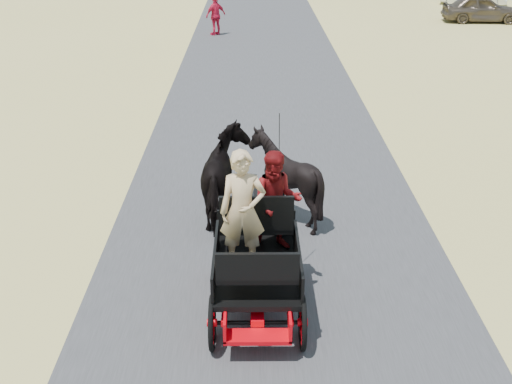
{
  "coord_description": "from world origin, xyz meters",
  "views": [
    {
      "loc": [
        -0.38,
        -9.41,
        5.66
      ],
      "look_at": [
        -0.31,
        0.25,
        1.2
      ],
      "focal_mm": 45.0,
      "sensor_mm": 36.0,
      "label": 1
    }
  ],
  "objects_px": {
    "carriage": "(257,288)",
    "pedestrian": "(216,15)",
    "horse_left": "(226,178)",
    "car_a": "(482,9)",
    "horse_right": "(285,178)"
  },
  "relations": [
    {
      "from": "carriage",
      "to": "pedestrian",
      "type": "height_order",
      "value": "pedestrian"
    },
    {
      "from": "pedestrian",
      "to": "horse_left",
      "type": "bearing_deg",
      "value": 55.25
    },
    {
      "from": "carriage",
      "to": "car_a",
      "type": "xyz_separation_m",
      "value": [
        11.28,
        24.25,
        0.28
      ]
    },
    {
      "from": "horse_left",
      "to": "pedestrian",
      "type": "height_order",
      "value": "pedestrian"
    },
    {
      "from": "pedestrian",
      "to": "car_a",
      "type": "relative_size",
      "value": 0.46
    },
    {
      "from": "horse_right",
      "to": "pedestrian",
      "type": "relative_size",
      "value": 0.98
    },
    {
      "from": "car_a",
      "to": "carriage",
      "type": "bearing_deg",
      "value": 159.35
    },
    {
      "from": "pedestrian",
      "to": "car_a",
      "type": "bearing_deg",
      "value": 155.68
    },
    {
      "from": "car_a",
      "to": "horse_left",
      "type": "bearing_deg",
      "value": 155.19
    },
    {
      "from": "carriage",
      "to": "horse_left",
      "type": "relative_size",
      "value": 1.2
    },
    {
      "from": "carriage",
      "to": "pedestrian",
      "type": "xyz_separation_m",
      "value": [
        -1.65,
        21.06,
        0.5
      ]
    },
    {
      "from": "horse_right",
      "to": "pedestrian",
      "type": "bearing_deg",
      "value": -83.06
    },
    {
      "from": "horse_right",
      "to": "car_a",
      "type": "height_order",
      "value": "horse_right"
    },
    {
      "from": "car_a",
      "to": "pedestrian",
      "type": "bearing_deg",
      "value": 108.18
    },
    {
      "from": "carriage",
      "to": "car_a",
      "type": "bearing_deg",
      "value": 65.07
    }
  ]
}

